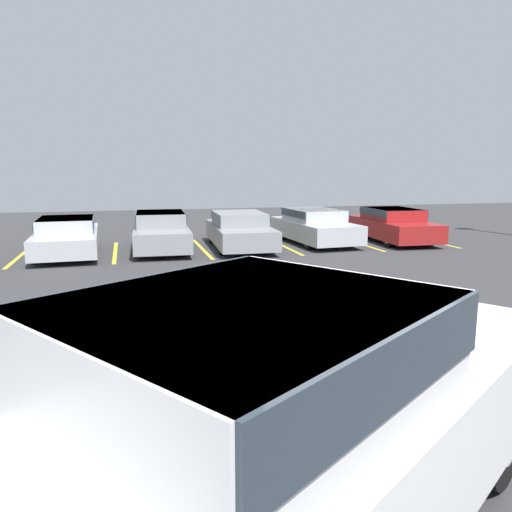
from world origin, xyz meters
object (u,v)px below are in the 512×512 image
parked_sedan_a (67,235)px  parked_sedan_b (161,230)px  parked_sedan_d (314,225)px  parked_sedan_e (393,224)px  pickup_truck (278,427)px  parked_sedan_c (240,229)px

parked_sedan_a → parked_sedan_b: 2.92m
parked_sedan_d → parked_sedan_e: bearing=81.5°
pickup_truck → parked_sedan_d: pickup_truck is taller
parked_sedan_a → parked_sedan_b: parked_sedan_b is taller
pickup_truck → parked_sedan_a: (-2.75, 13.61, -0.33)m
parked_sedan_e → parked_sedan_a: bearing=-87.0°
parked_sedan_b → parked_sedan_c: (2.62, -0.22, -0.02)m
parked_sedan_c → parked_sedan_d: size_ratio=1.03×
pickup_truck → parked_sedan_d: bearing=33.6°
pickup_truck → parked_sedan_b: 13.72m
pickup_truck → parked_sedan_b: size_ratio=1.40×
pickup_truck → parked_sedan_e: pickup_truck is taller
pickup_truck → parked_sedan_e: size_ratio=1.41×
parked_sedan_b → parked_sedan_e: (8.49, -0.10, -0.02)m
pickup_truck → parked_sedan_b: bearing=55.1°
parked_sedan_c → parked_sedan_e: (5.87, 0.12, 0.00)m
parked_sedan_d → parked_sedan_e: size_ratio=0.99×
parked_sedan_a → parked_sedan_c: bearing=86.6°
parked_sedan_a → parked_sedan_d: (8.41, 0.27, 0.04)m
pickup_truck → parked_sedan_e: 16.14m
pickup_truck → parked_sedan_a: 13.89m
parked_sedan_c → parked_sedan_d: bearing=100.4°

